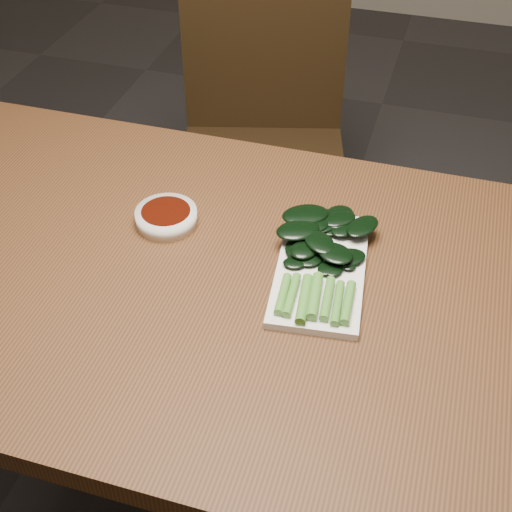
# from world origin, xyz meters

# --- Properties ---
(table) EXTENTS (1.40, 0.80, 0.75)m
(table) POSITION_xyz_m (0.00, 0.00, 0.68)
(table) COLOR #4A2B15
(table) RESTS_ON ground
(chair_far) EXTENTS (0.55, 0.55, 0.89)m
(chair_far) POSITION_xyz_m (-0.20, 0.83, 0.49)
(chair_far) COLOR black
(chair_far) RESTS_ON ground
(sauce_bowl) EXTENTS (0.11, 0.11, 0.03)m
(sauce_bowl) POSITION_xyz_m (-0.17, 0.10, 0.77)
(sauce_bowl) COLOR white
(sauce_bowl) RESTS_ON table
(serving_plate) EXTENTS (0.17, 0.30, 0.01)m
(serving_plate) POSITION_xyz_m (0.12, 0.05, 0.76)
(serving_plate) COLOR white
(serving_plate) RESTS_ON table
(gai_lan) EXTENTS (0.18, 0.30, 0.03)m
(gai_lan) POSITION_xyz_m (0.11, 0.09, 0.78)
(gai_lan) COLOR #4F9332
(gai_lan) RESTS_ON serving_plate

